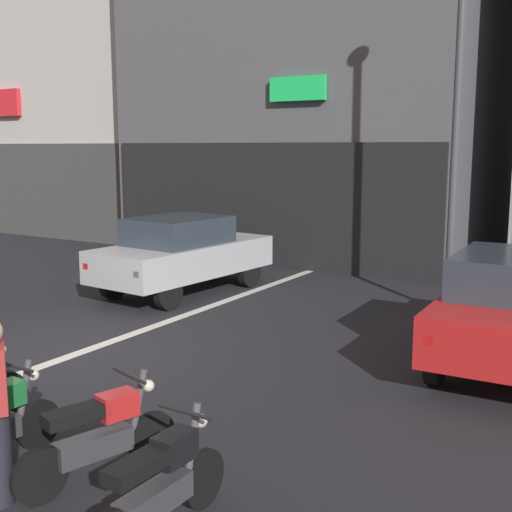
{
  "coord_description": "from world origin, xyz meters",
  "views": [
    {
      "loc": [
        7.27,
        -6.62,
        3.1
      ],
      "look_at": [
        1.99,
        2.0,
        1.4
      ],
      "focal_mm": 45.8,
      "sensor_mm": 36.0,
      "label": 1
    }
  ],
  "objects_px": {
    "street_lamp": "(459,70)",
    "motorcycle_black_row_rightmost": "(159,485)",
    "car_silver_crossing_near": "(182,252)",
    "motorcycle_red_row_right_mid": "(100,435)"
  },
  "relations": [
    {
      "from": "street_lamp",
      "to": "motorcycle_black_row_rightmost",
      "type": "bearing_deg",
      "value": -89.88
    },
    {
      "from": "car_silver_crossing_near",
      "to": "motorcycle_red_row_right_mid",
      "type": "xyz_separation_m",
      "value": [
        4.26,
        -6.75,
        -0.43
      ]
    },
    {
      "from": "car_silver_crossing_near",
      "to": "motorcycle_red_row_right_mid",
      "type": "height_order",
      "value": "car_silver_crossing_near"
    },
    {
      "from": "car_silver_crossing_near",
      "to": "motorcycle_black_row_rightmost",
      "type": "height_order",
      "value": "car_silver_crossing_near"
    },
    {
      "from": "motorcycle_red_row_right_mid",
      "to": "motorcycle_black_row_rightmost",
      "type": "height_order",
      "value": "same"
    },
    {
      "from": "motorcycle_red_row_right_mid",
      "to": "motorcycle_black_row_rightmost",
      "type": "distance_m",
      "value": 1.14
    },
    {
      "from": "car_silver_crossing_near",
      "to": "motorcycle_black_row_rightmost",
      "type": "distance_m",
      "value": 8.94
    },
    {
      "from": "car_silver_crossing_near",
      "to": "motorcycle_red_row_right_mid",
      "type": "bearing_deg",
      "value": -57.72
    },
    {
      "from": "car_silver_crossing_near",
      "to": "motorcycle_red_row_right_mid",
      "type": "distance_m",
      "value": 7.99
    },
    {
      "from": "car_silver_crossing_near",
      "to": "street_lamp",
      "type": "distance_m",
      "value": 6.5
    }
  ]
}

